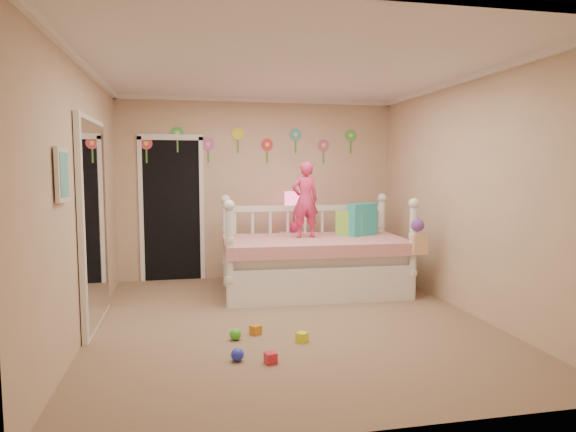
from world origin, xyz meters
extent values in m
cube|color=#7F684C|center=(0.00, 0.00, 0.00)|extent=(4.00, 4.50, 0.01)
cube|color=white|center=(0.00, 0.00, 2.60)|extent=(4.00, 4.50, 0.01)
cube|color=tan|center=(0.00, 2.25, 1.30)|extent=(4.00, 0.01, 2.60)
cube|color=tan|center=(-2.00, 0.00, 1.30)|extent=(0.01, 4.50, 2.60)
cube|color=tan|center=(2.00, 0.00, 1.30)|extent=(0.01, 4.50, 2.60)
cube|color=teal|center=(1.25, 1.27, 0.92)|extent=(0.45, 0.32, 0.43)
cube|color=#8EDC43|center=(1.06, 1.27, 0.87)|extent=(0.37, 0.22, 0.33)
imported|color=#E23368|center=(0.45, 1.22, 1.19)|extent=(0.37, 0.26, 0.98)
cube|color=white|center=(0.44, 1.85, 0.34)|extent=(0.42, 0.33, 0.69)
sphere|color=#D21C53|center=(0.44, 1.85, 0.77)|extent=(0.16, 0.16, 0.16)
cylinder|color=#D21C53|center=(0.44, 1.85, 0.93)|extent=(0.02, 0.02, 0.33)
cylinder|color=#EF4781|center=(0.44, 1.85, 1.14)|extent=(0.26, 0.26, 0.25)
cube|color=black|center=(-1.25, 2.23, 1.03)|extent=(0.90, 0.04, 2.07)
cube|color=white|center=(-1.96, 0.30, 1.05)|extent=(0.07, 1.30, 2.10)
cube|color=white|center=(-1.97, -0.90, 1.55)|extent=(0.05, 0.34, 0.42)
camera|label=1|loc=(-1.04, -4.98, 1.60)|focal=31.05mm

